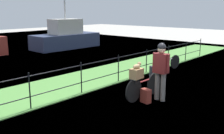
# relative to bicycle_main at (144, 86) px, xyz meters

# --- Properties ---
(ground_plane) EXTENTS (60.00, 60.00, 0.00)m
(ground_plane) POSITION_rel_bicycle_main_xyz_m (-0.93, -0.42, -0.36)
(ground_plane) COLOR #B2ADA3
(grass_strip) EXTENTS (27.00, 2.40, 0.03)m
(grass_strip) POSITION_rel_bicycle_main_xyz_m (-0.93, 2.80, -0.34)
(grass_strip) COLOR #569342
(grass_strip) RESTS_ON ground
(iron_fence) EXTENTS (18.04, 0.04, 1.00)m
(iron_fence) POSITION_rel_bicycle_main_xyz_m (-0.93, 1.72, 0.23)
(iron_fence) COLOR black
(iron_fence) RESTS_ON ground
(bicycle_main) EXTENTS (1.70, 0.17, 0.68)m
(bicycle_main) POSITION_rel_bicycle_main_xyz_m (0.00, 0.00, 0.00)
(bicycle_main) COLOR black
(bicycle_main) RESTS_ON ground
(wooden_crate) EXTENTS (0.38, 0.26, 0.29)m
(wooden_crate) POSITION_rel_bicycle_main_xyz_m (-0.37, 0.01, 0.46)
(wooden_crate) COLOR #A87F51
(wooden_crate) RESTS_ON bicycle_main
(terrier_dog) EXTENTS (0.32, 0.15, 0.18)m
(terrier_dog) POSITION_rel_bicycle_main_xyz_m (-0.35, 0.01, 0.68)
(terrier_dog) COLOR tan
(terrier_dog) RESTS_ON wooden_crate
(cyclist_person) EXTENTS (0.27, 0.54, 1.68)m
(cyclist_person) POSITION_rel_bicycle_main_xyz_m (0.15, -0.45, 0.64)
(cyclist_person) COLOR slate
(cyclist_person) RESTS_ON ground
(backpack_on_paving) EXTENTS (0.23, 0.31, 0.40)m
(backpack_on_paving) POSITION_rel_bicycle_main_xyz_m (-0.29, -0.27, -0.16)
(backpack_on_paving) COLOR maroon
(backpack_on_paving) RESTS_ON ground
(mooring_bollard) EXTENTS (0.20, 0.20, 0.43)m
(mooring_bollard) POSITION_rel_bicycle_main_xyz_m (2.32, 1.22, -0.14)
(mooring_bollard) COLOR #38383D
(mooring_bollard) RESTS_ON ground
(bicycle_parked) EXTENTS (1.64, 0.30, 0.61)m
(bicycle_parked) POSITION_rel_bicycle_main_xyz_m (3.71, 1.33, -0.03)
(bicycle_parked) COLOR black
(bicycle_parked) RESTS_ON ground
(moored_boat_mid) EXTENTS (4.75, 1.94, 3.58)m
(moored_boat_mid) POSITION_rel_bicycle_main_xyz_m (5.10, 10.00, 0.37)
(moored_boat_mid) COLOR #2D3856
(moored_boat_mid) RESTS_ON ground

